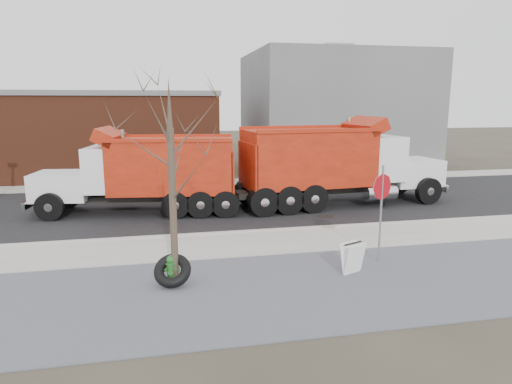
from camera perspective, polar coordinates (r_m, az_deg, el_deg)
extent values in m
plane|color=#383328|center=(15.01, 2.03, -6.69)|extent=(120.00, 120.00, 0.00)
cube|color=slate|center=(11.85, 6.15, -11.69)|extent=(60.00, 5.00, 0.03)
cube|color=#9E9B93|center=(15.23, 1.80, -6.30)|extent=(60.00, 2.50, 0.06)
cube|color=#9E9B93|center=(16.44, 0.74, -4.89)|extent=(60.00, 0.15, 0.11)
cube|color=black|center=(20.97, -2.08, -1.48)|extent=(60.00, 9.40, 0.02)
cube|color=#9E9B93|center=(26.49, -4.17, 1.22)|extent=(60.00, 2.00, 0.06)
cube|color=slate|center=(34.21, 9.66, 10.03)|extent=(12.00, 10.00, 8.00)
cube|color=brown|center=(31.63, -23.91, 6.43)|extent=(20.00, 8.00, 5.00)
cube|color=slate|center=(31.56, -24.30, 11.22)|extent=(20.20, 8.20, 0.30)
cylinder|color=#382D23|center=(11.57, -10.33, -2.03)|extent=(0.18, 0.18, 4.00)
cone|color=#382D23|center=(11.27, -10.80, 10.95)|extent=(0.14, 0.14, 1.20)
cylinder|color=#296D2C|center=(12.17, -10.50, -11.12)|extent=(0.41, 0.41, 0.06)
cylinder|color=#296D2C|center=(12.06, -10.55, -9.88)|extent=(0.22, 0.22, 0.57)
cylinder|color=#296D2C|center=(11.98, -10.59, -8.74)|extent=(0.28, 0.28, 0.05)
sphere|color=#296D2C|center=(11.94, -10.61, -8.32)|extent=(0.23, 0.23, 0.23)
cylinder|color=#296D2C|center=(11.91, -10.62, -7.89)|extent=(0.05, 0.05, 0.06)
cylinder|color=#296D2C|center=(12.05, -11.33, -9.50)|extent=(0.12, 0.12, 0.10)
cylinder|color=#296D2C|center=(12.02, -9.79, -9.50)|extent=(0.12, 0.12, 0.10)
cylinder|color=#296D2C|center=(11.89, -10.62, -9.86)|extent=(0.15, 0.13, 0.14)
torus|color=black|center=(11.90, -10.40, -9.63)|extent=(1.13, 1.08, 0.82)
cylinder|color=gray|center=(13.60, 15.33, -2.75)|extent=(0.06, 0.06, 2.85)
cylinder|color=#A50B13|center=(13.43, 15.50, 0.63)|extent=(0.72, 0.34, 0.77)
cube|color=white|center=(12.67, 12.26, -8.21)|extent=(0.66, 0.43, 0.86)
cube|color=white|center=(12.79, 11.67, -8.00)|extent=(0.66, 0.43, 0.86)
cube|color=black|center=(12.60, 12.04, -6.28)|extent=(0.60, 0.27, 0.04)
cube|color=black|center=(20.99, 9.99, 0.37)|extent=(9.45, 1.84, 0.24)
cube|color=white|center=(22.89, 18.67, 2.40)|extent=(2.61, 2.36, 1.21)
cube|color=silver|center=(23.53, 20.78, 2.49)|extent=(0.24, 1.92, 1.10)
cube|color=white|center=(21.74, 14.71, 4.23)|extent=(1.99, 2.68, 1.98)
cube|color=black|center=(22.09, 16.44, 5.68)|extent=(0.26, 2.19, 0.88)
cube|color=red|center=(20.16, 6.51, 4.32)|extent=(5.72, 3.14, 2.42)
cylinder|color=silver|center=(22.16, 11.47, 5.79)|extent=(0.17, 0.17, 2.64)
cylinder|color=black|center=(24.08, 17.31, 1.17)|extent=(1.24, 0.44, 1.21)
cylinder|color=black|center=(22.19, 20.75, 0.13)|extent=(1.24, 0.44, 1.21)
cylinder|color=black|center=(20.90, 1.93, 0.21)|extent=(1.24, 0.44, 1.21)
cylinder|color=black|center=(18.96, 4.02, -0.96)|extent=(1.24, 0.44, 1.21)
cube|color=black|center=(19.70, -14.06, -0.67)|extent=(8.21, 1.96, 0.22)
cube|color=white|center=(20.41, -23.01, 0.74)|extent=(2.44, 2.23, 1.10)
cube|color=silver|center=(20.78, -25.80, 0.69)|extent=(0.29, 1.74, 1.00)
cube|color=white|center=(19.76, -17.94, 2.83)|extent=(1.89, 2.49, 1.80)
cube|color=black|center=(19.89, -20.13, 4.20)|extent=(0.32, 1.99, 0.80)
cube|color=red|center=(19.29, -10.44, 3.30)|extent=(5.28, 3.05, 2.20)
cylinder|color=silver|center=(18.60, -16.16, 3.84)|extent=(0.16, 0.16, 2.40)
cylinder|color=black|center=(19.60, -24.42, -1.71)|extent=(1.13, 0.44, 1.10)
cylinder|color=black|center=(21.59, -22.47, -0.44)|extent=(1.13, 0.44, 1.10)
cylinder|color=black|center=(18.51, -6.90, -1.49)|extent=(1.13, 0.44, 1.10)
cylinder|color=black|center=(20.38, -6.65, -0.30)|extent=(1.13, 0.44, 1.10)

